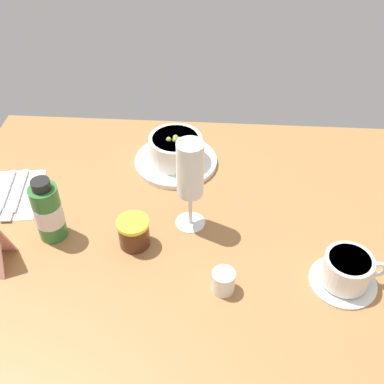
% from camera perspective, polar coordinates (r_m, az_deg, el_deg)
% --- Properties ---
extents(ground_plane, '(1.10, 0.84, 0.03)m').
position_cam_1_polar(ground_plane, '(0.95, 1.85, -6.56)').
color(ground_plane, '#9E6B3D').
extents(porridge_bowl, '(0.19, 0.19, 0.08)m').
position_cam_1_polar(porridge_bowl, '(1.10, -1.97, 4.84)').
color(porridge_bowl, white).
rests_on(porridge_bowl, ground_plane).
extents(cutlery_setting, '(0.13, 0.18, 0.01)m').
position_cam_1_polar(cutlery_setting, '(1.11, -20.68, -0.39)').
color(cutlery_setting, white).
rests_on(cutlery_setting, ground_plane).
extents(coffee_cup, '(0.13, 0.12, 0.06)m').
position_cam_1_polar(coffee_cup, '(0.90, 17.96, -8.97)').
color(coffee_cup, white).
rests_on(coffee_cup, ground_plane).
extents(creamer_jug, '(0.05, 0.04, 0.05)m').
position_cam_1_polar(creamer_jug, '(0.85, 3.71, -10.54)').
color(creamer_jug, white).
rests_on(creamer_jug, ground_plane).
extents(wine_glass, '(0.06, 0.06, 0.20)m').
position_cam_1_polar(wine_glass, '(0.89, -0.22, 2.22)').
color(wine_glass, white).
rests_on(wine_glass, ground_plane).
extents(jam_jar, '(0.06, 0.06, 0.06)m').
position_cam_1_polar(jam_jar, '(0.92, -6.95, -4.82)').
color(jam_jar, '#4E2815').
rests_on(jam_jar, ground_plane).
extents(sauce_bottle_green, '(0.06, 0.06, 0.14)m').
position_cam_1_polar(sauce_bottle_green, '(0.95, -16.74, -2.16)').
color(sauce_bottle_green, '#337233').
rests_on(sauce_bottle_green, ground_plane).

